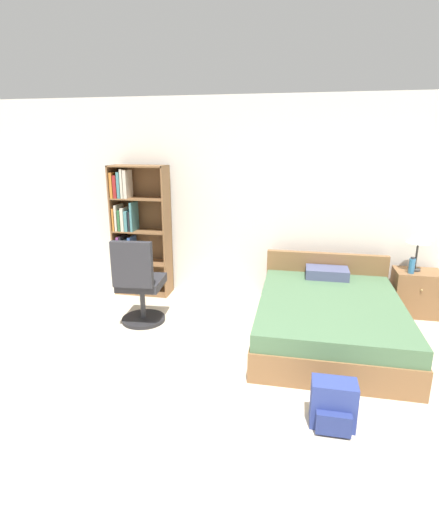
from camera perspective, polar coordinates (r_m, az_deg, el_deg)
ground_plane at (r=2.86m, az=2.04°, el=-29.49°), size 14.00×14.00×0.00m
wall_back at (r=5.27m, az=7.97°, el=7.81°), size 9.00×0.06×2.60m
bookshelf at (r=5.53m, az=-12.03°, el=3.17°), size 0.75×0.33×1.75m
bed at (r=4.48m, az=15.31°, el=-8.33°), size 1.48×1.95×0.70m
office_chair at (r=4.60m, az=-11.43°, el=-4.05°), size 0.52×0.59×1.03m
nightstand at (r=5.42m, az=26.24°, el=-4.72°), size 0.53×0.41×0.55m
table_lamp at (r=5.25m, az=26.60°, el=2.30°), size 0.27×0.27×0.49m
water_bottle at (r=5.19m, az=25.77°, el=-1.24°), size 0.07×0.07×0.20m
backpack_blue at (r=3.25m, az=15.94°, el=-19.83°), size 0.33×0.26×0.36m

